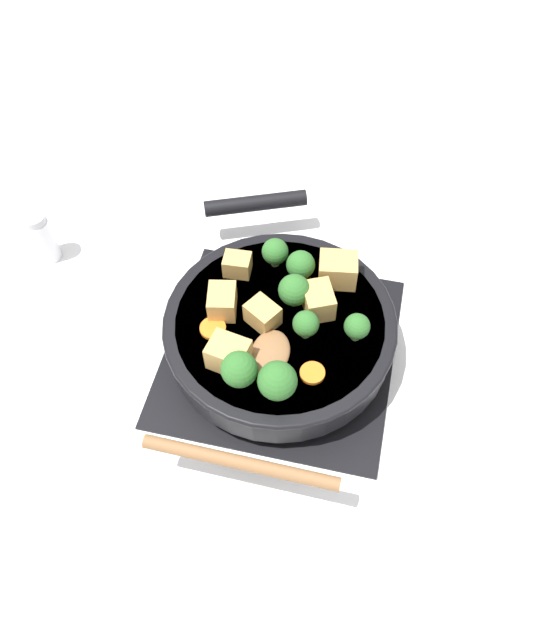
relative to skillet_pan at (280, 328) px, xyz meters
The scene contains 21 objects.
ground_plane 0.05m from the skillet_pan, 68.05° to the right, with size 2.40×2.40×0.00m, color white.
front_burner_grate 0.04m from the skillet_pan, 68.05° to the right, with size 0.31×0.31×0.03m.
skillet_pan is the anchor object (origin of this frame).
wooden_spoon 0.14m from the skillet_pan, 90.29° to the right, with size 0.22×0.19×0.02m.
tofu_cube_center_large 0.04m from the skillet_pan, 154.70° to the right, with size 0.04×0.03×0.03m, color tan.
tofu_cube_near_handle 0.10m from the skillet_pan, 120.49° to the right, with size 0.05×0.04×0.04m, color tan.
tofu_cube_east_chunk 0.11m from the skillet_pan, 52.51° to the left, with size 0.05×0.04×0.04m, color tan.
tofu_cube_west_chunk 0.08m from the skillet_pan, behind, with size 0.04×0.03×0.03m, color tan.
tofu_cube_back_piece 0.10m from the skillet_pan, 138.57° to the left, with size 0.04×0.03×0.03m, color tan.
tofu_cube_front_piece 0.07m from the skillet_pan, 29.81° to the left, with size 0.05×0.04×0.04m, color tan.
broccoli_floret_near_spoon 0.06m from the skillet_pan, 25.11° to the right, with size 0.03×0.03×0.04m.
broccoli_floret_center_top 0.11m from the skillet_pan, ahead, with size 0.03×0.03×0.04m.
broccoli_floret_east_rim 0.11m from the skillet_pan, 104.53° to the right, with size 0.04×0.04×0.05m.
broccoli_floret_west_rim 0.06m from the skillet_pan, 65.59° to the left, with size 0.04×0.04×0.05m.
broccoli_floret_north_edge 0.09m from the skillet_pan, 80.41° to the left, with size 0.04×0.04×0.05m.
broccoli_floret_south_cluster 0.10m from the skillet_pan, 106.42° to the left, with size 0.04×0.04×0.04m.
broccoli_floret_mid_floret 0.12m from the skillet_pan, 78.85° to the right, with size 0.05×0.05×0.05m.
carrot_slice_orange_thin 0.09m from the skillet_pan, 51.73° to the right, with size 0.03×0.03×0.01m, color orange.
carrot_slice_near_center 0.09m from the skillet_pan, 156.17° to the right, with size 0.03×0.03×0.01m, color orange.
carrot_slice_edge_slice 0.06m from the skillet_pan, 66.73° to the left, with size 0.03×0.03×0.01m, color orange.
salt_shaker 0.39m from the skillet_pan, 166.79° to the left, with size 0.04×0.04×0.09m.
Camera 1 is at (0.10, -0.45, 0.73)m, focal length 35.00 mm.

